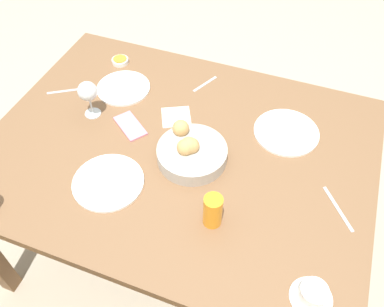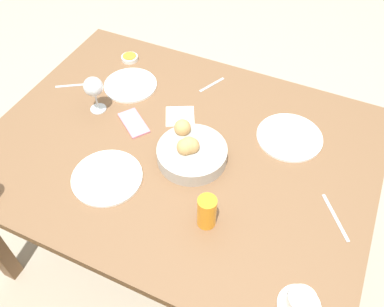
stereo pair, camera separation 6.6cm
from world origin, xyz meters
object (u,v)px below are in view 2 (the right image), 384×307
Objects in this scene: plate_far_center at (107,177)px; coffee_cup at (301,302)px; plate_near_left at (289,137)px; fork_silver at (77,85)px; knife_silver at (335,217)px; plate_near_right at (130,85)px; juice_glass at (207,212)px; bread_basket at (191,151)px; jam_bowl_honey at (130,58)px; spoon_coffee at (212,85)px; cell_phone at (134,123)px; wine_glass at (93,88)px; napkin at (180,116)px.

plate_far_center is 2.04× the size of coffee_cup.
plate_near_left is 0.91m from fork_silver.
fork_silver is 1.16m from knife_silver.
juice_glass is (-0.56, 0.48, 0.06)m from plate_near_right.
jam_bowl_honey is at bearing -39.74° from bread_basket.
plate_near_right is 3.02× the size of jam_bowl_honey.
bread_basket is 1.12× the size of plate_near_right.
jam_bowl_honey is 0.41m from spoon_coffee.
coffee_cup is (-0.90, 0.62, 0.02)m from plate_near_right.
plate_near_right is 0.98m from knife_silver.
plate_far_center is 1.93× the size of spoon_coffee.
cell_phone is at bearing -13.38° from bread_basket.
plate_near_left is 0.49m from juice_glass.
coffee_cup is at bearing 143.95° from bread_basket.
wine_glass is at bearing 98.80° from jam_bowl_honey.
juice_glass reaches higher than fork_silver.
juice_glass reaches higher than napkin.
juice_glass is at bearing 135.80° from jam_bowl_honey.
spoon_coffee is at bearing 179.03° from jam_bowl_honey.
bread_basket is at bearing -3.56° from knife_silver.
bread_basket is at bearing -36.05° from coffee_cup.
napkin reaches higher than fork_silver.
cell_phone reaches higher than napkin.
jam_bowl_honey is (0.05, -0.34, -0.10)m from wine_glass.
juice_glass is at bearing 125.66° from napkin.
coffee_cup is (-0.94, 0.44, -0.09)m from wine_glass.
napkin is at bearing -104.10° from plate_far_center.
bread_basket reaches higher than coffee_cup.
bread_basket is at bearing 102.52° from spoon_coffee.
wine_glass is 0.99m from knife_silver.
jam_bowl_honey is 0.47× the size of fork_silver.
knife_silver is 0.69m from napkin.
juice_glass is (0.14, 0.47, 0.06)m from plate_near_left.
knife_silver and spoon_coffee have the same top height.
bread_basket reaches higher than knife_silver.
plate_far_center is at bearing 111.01° from plate_near_right.
juice_glass is 0.96× the size of spoon_coffee.
plate_near_left is 0.60m from cell_phone.
plate_near_right is 0.23m from cell_phone.
plate_near_left is at bearing -71.81° from coffee_cup.
wine_glass is 0.36m from jam_bowl_honey.
plate_near_right is at bearing -40.61° from juice_glass.
spoon_coffee is (-0.36, -0.33, -0.11)m from wine_glass.
plate_far_center is at bearing 77.59° from spoon_coffee.
jam_bowl_honey is 0.42m from cell_phone.
cell_phone is at bearing 61.51° from spoon_coffee.
plate_near_left is at bearing -167.25° from wine_glass.
wine_glass is at bearing -26.44° from juice_glass.
juice_glass is at bearing -22.11° from coffee_cup.
coffee_cup is 0.33m from knife_silver.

